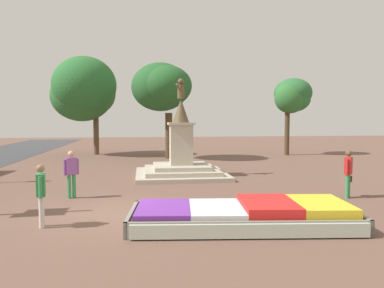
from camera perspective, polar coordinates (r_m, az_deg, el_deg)
ground_plane at (r=12.03m, az=-12.37°, el=-10.27°), size 95.77×95.77×0.00m
flower_planter at (r=10.53m, az=8.30°, el=-10.71°), size 6.37×3.13×0.66m
statue_monument at (r=18.99m, az=-1.68°, el=-2.47°), size 4.53×4.53×4.93m
pedestrian_with_handbag at (r=14.95m, az=22.73°, el=-3.79°), size 0.55×0.59×1.77m
pedestrian_near_planter at (r=14.43m, az=-17.92°, el=-3.89°), size 0.51×0.38×1.75m
pedestrian_crossing_plaza at (r=10.88m, az=-22.02°, el=-6.66°), size 0.29×0.56×1.71m
park_tree_far_left at (r=31.41m, az=15.07°, el=7.05°), size 3.21×3.29×6.20m
park_tree_behind_statue at (r=26.96m, az=-4.50°, el=8.65°), size 4.26×4.75×6.91m
park_tree_far_right at (r=31.19m, az=-15.99°, el=7.78°), size 5.20×5.99×7.76m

